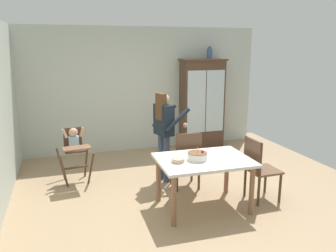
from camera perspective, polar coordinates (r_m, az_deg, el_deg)
The scene contains 11 objects.
ground_plane at distance 5.48m, azimuth 2.63°, elevation -11.32°, with size 6.24×6.24×0.00m, color tan.
wall_back at distance 7.56m, azimuth -4.24°, elevation 6.17°, with size 5.32×0.06×2.70m, color beige.
china_cabinet at distance 7.77m, azimuth 5.76°, elevation 3.82°, with size 1.02×0.48×2.01m.
ceramic_vase at distance 7.74m, azimuth 7.03°, elevation 12.08°, with size 0.13×0.13×0.27m.
high_chair_with_toddler at distance 5.94m, azimuth -15.54°, elevation -3.11°, with size 0.63×0.73×0.95m.
adult_person at distance 5.70m, azimuth -0.64°, elevation -0.02°, with size 0.60×0.59×1.53m.
dining_table at distance 4.83m, azimuth 6.02°, elevation -6.64°, with size 1.32×0.98×0.74m.
birthday_cake at distance 4.72m, azimuth 4.96°, elevation -5.08°, with size 0.28×0.28×0.19m.
serving_bowl at distance 4.63m, azimuth 1.71°, elevation -5.78°, with size 0.18×0.18×0.06m, color #C6AD93.
dining_chair_far_side at distance 5.46m, azimuth 3.19°, elevation -5.12°, with size 0.46×0.46×0.96m.
dining_chair_right_end at distance 5.23m, azimuth 14.90°, elevation -6.41°, with size 0.45×0.45×0.96m.
Camera 1 is at (-1.75, -4.66, 2.28)m, focal length 36.13 mm.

